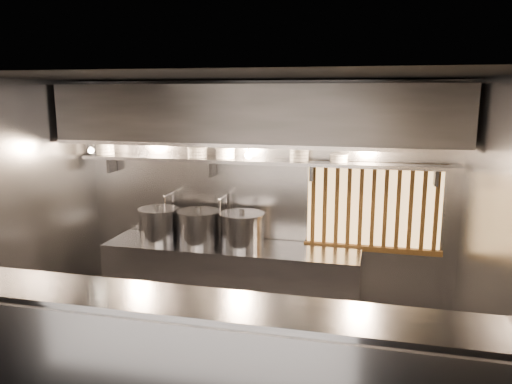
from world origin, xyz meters
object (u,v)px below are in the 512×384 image
at_px(heat_lamp, 90,145).
at_px(stock_pot_left, 199,227).
at_px(stock_pot_mid, 159,224).
at_px(stock_pot_right, 242,229).
at_px(pendant_bulb, 249,155).

relative_size(heat_lamp, stock_pot_left, 0.53).
bearing_deg(stock_pot_left, stock_pot_mid, 179.86).
distance_m(stock_pot_left, stock_pot_right, 0.53).
bearing_deg(stock_pot_left, heat_lamp, -166.61).
bearing_deg(stock_pot_left, stock_pot_right, 1.75).
xyz_separation_m(pendant_bulb, stock_pot_right, (-0.07, -0.05, -0.86)).
height_order(heat_lamp, stock_pot_mid, heat_lamp).
xyz_separation_m(stock_pot_mid, stock_pot_right, (1.04, 0.01, -0.00)).
height_order(pendant_bulb, stock_pot_left, pendant_bulb).
bearing_deg(stock_pot_mid, stock_pot_right, 0.82).
xyz_separation_m(pendant_bulb, stock_pot_mid, (-1.11, -0.06, -0.86)).
distance_m(pendant_bulb, stock_pot_left, 1.05).
xyz_separation_m(heat_lamp, stock_pot_mid, (0.69, 0.29, -0.97)).
distance_m(heat_lamp, stock_pot_right, 2.00).
bearing_deg(stock_pot_right, heat_lamp, -170.09).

